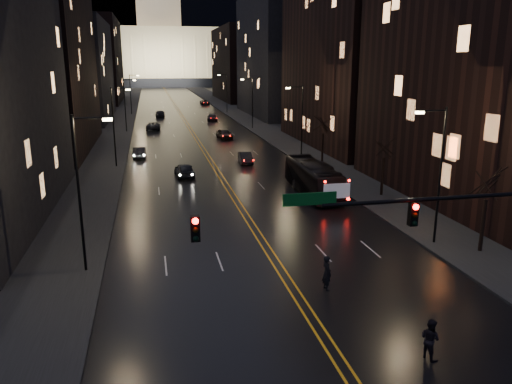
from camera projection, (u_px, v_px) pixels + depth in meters
ground at (328, 344)px, 21.34m from camera, size 900.00×900.00×0.00m
road at (174, 103)px, 144.38m from camera, size 20.00×320.00×0.02m
sidewalk_left at (124, 104)px, 141.56m from camera, size 8.00×320.00×0.16m
sidewalk_right at (222, 102)px, 147.17m from camera, size 8.00×320.00×0.16m
center_line at (174, 103)px, 144.38m from camera, size 0.62×320.00×0.01m
building_left_mid at (36, 44)px, 64.70m from camera, size 12.00×30.00×28.00m
building_left_far at (77, 70)px, 101.68m from camera, size 12.00×34.00×20.00m
building_left_dist at (98, 61)px, 146.61m from camera, size 12.00×40.00×24.00m
building_right_near at (490, 58)px, 41.44m from camera, size 12.00×26.00×24.00m
building_right_tall at (353, 7)px, 68.06m from camera, size 12.00×30.00×38.00m
building_right_mid at (277, 56)px, 109.33m from camera, size 12.00×34.00×26.00m
building_right_dist at (239, 64)px, 155.27m from camera, size 12.00×40.00×22.00m
capitol at (160, 51)px, 253.63m from camera, size 90.00×50.00×58.50m
traffic_signal at (464, 222)px, 21.22m from camera, size 17.29×0.45×7.00m
streetlamp_right_near at (438, 169)px, 31.68m from camera, size 2.13×0.25×9.00m
streetlamp_left_near at (82, 186)px, 27.35m from camera, size 2.13×0.25×9.00m
streetlamp_right_mid at (301, 118)px, 60.08m from camera, size 2.13×0.25×9.00m
streetlamp_left_mid at (115, 123)px, 55.74m from camera, size 2.13×0.25×9.00m
streetlamp_right_far at (251, 100)px, 88.47m from camera, size 2.13×0.25×9.00m
streetlamp_left_far at (126, 102)px, 84.14m from camera, size 2.13×0.25×9.00m
streetlamp_right_dist at (226, 91)px, 116.87m from camera, size 2.13×0.25×9.00m
streetlamp_left_dist at (131, 92)px, 112.54m from camera, size 2.13×0.25×9.00m
tree_right_near at (488, 183)px, 30.37m from camera, size 2.40×2.40×6.65m
tree_right_mid at (384, 146)px, 43.62m from camera, size 2.40×2.40×6.65m
tree_right_far at (323, 125)px, 58.76m from camera, size 2.40×2.40×6.65m
bus at (313, 178)px, 45.19m from camera, size 2.67×10.70×2.97m
oncoming_car_a at (185, 170)px, 52.05m from camera, size 2.09×4.57×1.52m
oncoming_car_b at (139, 152)px, 62.50m from camera, size 1.54×4.29×1.41m
oncoming_car_c at (153, 126)px, 88.31m from camera, size 2.62×5.20×1.41m
oncoming_car_d at (160, 114)px, 109.04m from camera, size 2.15×4.96×1.42m
receding_car_a at (245, 158)px, 59.16m from camera, size 1.66×4.15×1.34m
receding_car_b at (224, 134)px, 77.96m from camera, size 2.38×4.77×1.56m
receding_car_c at (212, 117)px, 101.47m from camera, size 2.66×5.25×1.46m
receding_car_d at (205, 102)px, 140.02m from camera, size 2.43×4.99×1.37m
pedestrian_a at (327, 273)px, 26.17m from camera, size 0.56×0.76×1.91m
pedestrian_b at (430, 339)px, 20.12m from camera, size 0.73×0.95×1.73m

